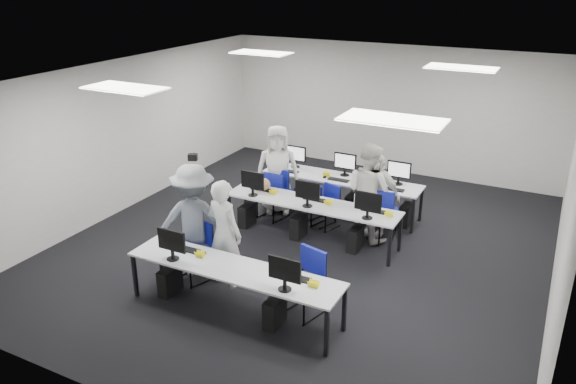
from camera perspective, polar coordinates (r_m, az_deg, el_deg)
The scene contains 23 objects.
room at distance 9.50m, azimuth 1.98°, elevation 2.77°, with size 9.00×9.02×3.00m.
ceiling_panels at distance 9.12m, azimuth 2.11°, elevation 11.61°, with size 5.20×4.60×0.02m.
desk_front at distance 7.92m, azimuth -5.57°, elevation -7.98°, with size 3.20×0.70×0.73m.
desk_mid at distance 9.97m, azimuth 2.41°, elevation -1.35°, with size 3.20×0.70×0.73m.
desk_back at distance 11.17m, azimuth 5.42°, elevation 1.18°, with size 3.20×0.70×0.73m.
equipment_front at distance 8.17m, azimuth -6.71°, elevation -9.67°, with size 2.51×0.41×1.19m.
equipment_mid at distance 10.16m, azimuth 1.36°, elevation -2.86°, with size 2.91×0.41×1.19m.
equipment_back at distance 11.24m, azimuth 6.31°, elevation -0.48°, with size 2.91×0.41×1.19m.
chair_0 at distance 9.03m, azimuth -9.39°, elevation -6.97°, with size 0.60×0.63×0.94m.
chair_1 at distance 8.08m, azimuth 1.64°, elevation -10.34°, with size 0.59×0.62×0.96m.
chair_2 at distance 11.03m, azimuth -1.49°, elevation -1.11°, with size 0.57×0.60×0.95m.
chair_3 at distance 10.67m, azimuth 3.87°, elevation -2.26°, with size 0.51×0.54×0.81m.
chair_4 at distance 10.24m, azimuth 8.35°, elevation -3.49°, with size 0.50×0.53×0.83m.
chair_5 at distance 11.16m, azimuth -0.95°, elevation -0.90°, with size 0.47×0.51×0.92m.
chair_6 at distance 10.80m, azimuth 3.29°, elevation -1.83°, with size 0.56×0.58×0.86m.
chair_7 at distance 10.40m, azimuth 9.58°, elevation -2.90°, with size 0.52×0.56×0.96m.
handbag at distance 10.44m, azimuth -2.63°, elevation 0.79°, with size 0.31×0.20×0.25m, color tan.
student_0 at distance 8.59m, azimuth -6.50°, elevation -4.18°, with size 0.63×0.41×1.72m, color silver.
student_1 at distance 10.09m, azimuth 8.16°, elevation 0.06°, with size 0.87×0.68×1.79m, color silver.
student_2 at distance 11.10m, azimuth -1.06°, elevation 2.30°, with size 0.87×0.57×1.78m, color silver.
student_3 at distance 10.28m, azimuth 8.94°, elevation -0.28°, with size 0.91×0.38×1.55m, color silver.
photographer at distance 8.91m, azimuth -9.48°, elevation -2.87°, with size 1.19×0.69×1.85m, color slate.
dslr_camera at distance 8.72m, azimuth -9.65°, elevation 3.51°, with size 0.14×0.18×0.10m, color black.
Camera 1 is at (3.78, -8.14, 4.62)m, focal length 35.00 mm.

